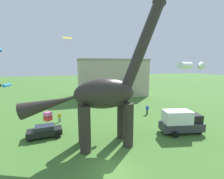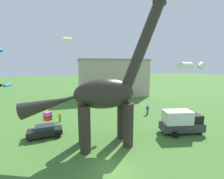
{
  "view_description": "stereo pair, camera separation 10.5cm",
  "coord_description": "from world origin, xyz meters",
  "views": [
    {
      "loc": [
        -3.49,
        -12.21,
        9.32
      ],
      "look_at": [
        1.46,
        5.22,
        6.37
      ],
      "focal_mm": 25.4,
      "sensor_mm": 36.0,
      "label": 1
    },
    {
      "loc": [
        -3.39,
        -12.23,
        9.32
      ],
      "look_at": [
        1.46,
        5.22,
        6.37
      ],
      "focal_mm": 25.4,
      "sensor_mm": 36.0,
      "label": 2
    }
  ],
  "objects": [
    {
      "name": "ground_plane",
      "position": [
        0.0,
        0.0,
        0.0
      ],
      "size": [
        240.0,
        240.0,
        0.0
      ],
      "primitive_type": "plane",
      "color": "#42702D"
    },
    {
      "name": "dinosaur_sculpture",
      "position": [
        0.42,
        4.71,
        6.05
      ],
      "size": [
        15.99,
        3.39,
        16.72
      ],
      "rotation": [
        0.0,
        0.0,
        0.4
      ],
      "color": "#2D2823",
      "rests_on": "ground_plane"
    },
    {
      "name": "parked_sedan_left",
      "position": [
        -6.56,
        8.62,
        0.81
      ],
      "size": [
        4.37,
        2.23,
        1.55
      ],
      "rotation": [
        0.0,
        0.0,
        0.11
      ],
      "color": "black",
      "rests_on": "ground_plane"
    },
    {
      "name": "parked_box_truck",
      "position": [
        11.05,
        4.86,
        1.65
      ],
      "size": [
        5.89,
        3.1,
        3.2
      ],
      "rotation": [
        0.0,
        0.0,
        -0.19
      ],
      "color": "#38383D",
      "rests_on": "ground_plane"
    },
    {
      "name": "person_far_spectator",
      "position": [
        -4.96,
        13.71,
        0.93
      ],
      "size": [
        0.58,
        0.25,
        1.54
      ],
      "rotation": [
        0.0,
        0.0,
        4.06
      ],
      "color": "#2D3347",
      "rests_on": "ground_plane"
    },
    {
      "name": "person_watching_child",
      "position": [
        10.61,
        13.4,
        1.08
      ],
      "size": [
        0.67,
        0.3,
        1.79
      ],
      "rotation": [
        0.0,
        0.0,
        2.12
      ],
      "color": "black",
      "rests_on": "ground_plane"
    },
    {
      "name": "kite_mid_center",
      "position": [
        -14.81,
        21.94,
        5.31
      ],
      "size": [
        1.98,
        2.15,
        0.61
      ],
      "color": "#287AE5"
    },
    {
      "name": "kite_near_high",
      "position": [
        -5.44,
        3.47,
        4.36
      ],
      "size": [
        0.82,
        0.82,
        0.82
      ],
      "color": "pink"
    },
    {
      "name": "kite_mid_left",
      "position": [
        7.62,
        0.4,
        9.16
      ],
      "size": [
        2.42,
        2.47,
        0.7
      ],
      "color": "white"
    },
    {
      "name": "kite_trailing",
      "position": [
        2.36,
        7.58,
        5.06
      ],
      "size": [
        0.49,
        0.49,
        0.52
      ],
      "color": "purple"
    },
    {
      "name": "kite_high_left",
      "position": [
        -3.19,
        13.28,
        13.15
      ],
      "size": [
        1.6,
        1.35,
        1.76
      ],
      "color": "yellow"
    },
    {
      "name": "background_building_block",
      "position": [
        9.31,
        32.47,
        5.35
      ],
      "size": [
        19.81,
        8.93,
        10.69
      ],
      "color": "#B7A893",
      "rests_on": "ground_plane"
    }
  ]
}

